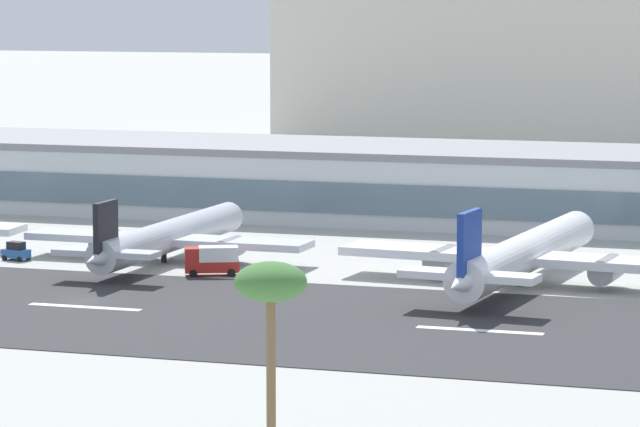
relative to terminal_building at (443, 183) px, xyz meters
name	(u,v)px	position (x,y,z in m)	size (l,w,h in m)	color
ground_plane	(83,302)	(-19.17, -74.28, -5.06)	(1400.00, 1400.00, 0.00)	#A8A8A3
runway_strip	(70,306)	(-19.17, -77.34, -5.02)	(800.00, 41.14, 0.08)	#2D2D30
runway_centreline_dash_4	(85,307)	(-17.54, -77.34, -4.97)	(12.00, 1.20, 0.01)	white
runway_centreline_dash_5	(480,330)	(22.58, -77.34, -4.97)	(12.00, 1.20, 0.01)	white
terminal_building	(443,183)	(0.00, 0.00, 0.00)	(194.22, 26.97, 10.10)	silver
distant_hotel_block	(597,43)	(2.70, 117.00, 16.16)	(126.00, 34.15, 42.44)	beige
airliner_black_tail_gate_1	(164,238)	(-21.56, -47.30, -2.23)	(34.60, 42.55, 8.88)	silver
airliner_navy_tail_gate_2	(521,256)	(21.14, -50.97, -1.84)	(40.93, 48.30, 10.09)	white
service_box_truck_0	(212,260)	(-12.75, -54.82, -3.27)	(6.46, 4.57, 3.25)	#B2231E
service_baggage_tug_2	(16,251)	(-38.69, -51.28, -4.01)	(3.46, 2.42, 2.20)	#23569E
palm_tree_1	(271,289)	(19.76, -127.56, 6.90)	(4.76, 4.76, 13.73)	brown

